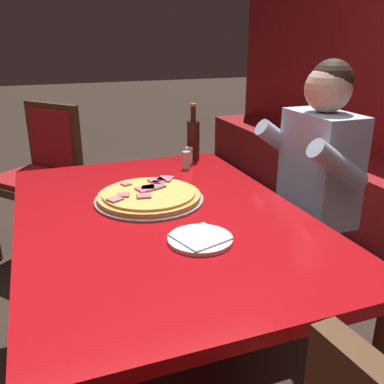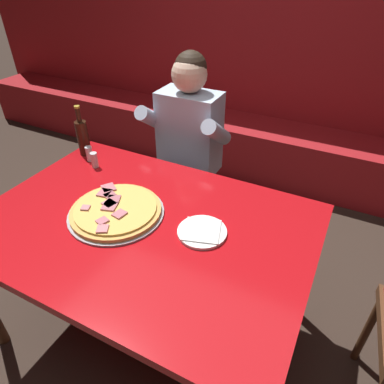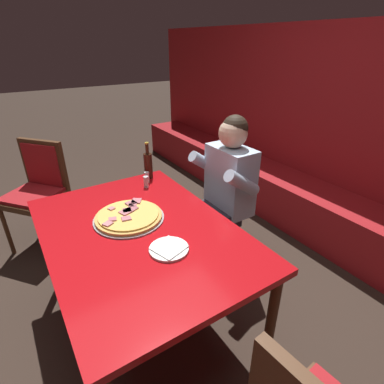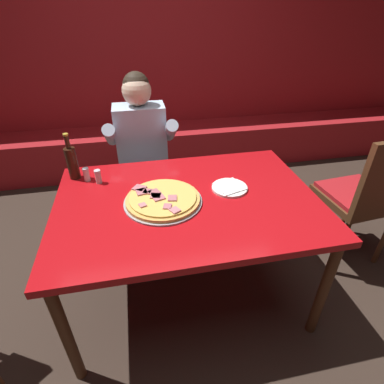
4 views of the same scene
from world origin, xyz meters
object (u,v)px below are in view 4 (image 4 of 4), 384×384
at_px(shaker_oregano, 98,177).
at_px(dining_chair_by_booth, 367,192).
at_px(pizza, 163,199).
at_px(beer_bottle, 72,162).
at_px(shaker_red_pepper_flakes, 87,175).
at_px(plate_white_paper, 230,188).
at_px(main_dining_table, 188,209).
at_px(diner_seated_blue_shirt, 143,152).

xyz_separation_m(shaker_oregano, dining_chair_by_booth, (1.74, -0.22, -0.19)).
bearing_deg(pizza, shaker_oregano, 141.49).
height_order(beer_bottle, dining_chair_by_booth, beer_bottle).
bearing_deg(shaker_red_pepper_flakes, shaker_oregano, -29.99).
relative_size(pizza, plate_white_paper, 2.05).
bearing_deg(pizza, main_dining_table, 2.51).
xyz_separation_m(main_dining_table, beer_bottle, (-0.64, 0.37, 0.18)).
bearing_deg(dining_chair_by_booth, plate_white_paper, -179.90).
xyz_separation_m(main_dining_table, pizza, (-0.14, -0.01, 0.09)).
distance_m(plate_white_paper, shaker_red_pepper_flakes, 0.87).
height_order(shaker_oregano, dining_chair_by_booth, dining_chair_by_booth).
relative_size(plate_white_paper, shaker_red_pepper_flakes, 2.44).
height_order(main_dining_table, beer_bottle, beer_bottle).
bearing_deg(dining_chair_by_booth, beer_bottle, 170.52).
distance_m(main_dining_table, pizza, 0.16).
distance_m(main_dining_table, dining_chair_by_booth, 1.25).
bearing_deg(main_dining_table, beer_bottle, 150.13).
distance_m(pizza, dining_chair_by_booth, 1.39).
distance_m(beer_bottle, dining_chair_by_booth, 1.93).
xyz_separation_m(plate_white_paper, diner_seated_blue_shirt, (-0.47, 0.71, -0.05)).
xyz_separation_m(plate_white_paper, shaker_red_pepper_flakes, (-0.83, 0.27, 0.03)).
distance_m(shaker_red_pepper_flakes, dining_chair_by_booth, 1.84).
distance_m(main_dining_table, diner_seated_blue_shirt, 0.79).
relative_size(shaker_oregano, diner_seated_blue_shirt, 0.07).
height_order(diner_seated_blue_shirt, dining_chair_by_booth, diner_seated_blue_shirt).
bearing_deg(main_dining_table, pizza, -177.49).
bearing_deg(shaker_red_pepper_flakes, dining_chair_by_booth, -8.29).
bearing_deg(beer_bottle, diner_seated_blue_shirt, 41.91).
xyz_separation_m(main_dining_table, diner_seated_blue_shirt, (-0.21, 0.76, 0.02)).
height_order(main_dining_table, plate_white_paper, plate_white_paper).
xyz_separation_m(shaker_red_pepper_flakes, dining_chair_by_booth, (1.81, -0.26, -0.19)).
distance_m(main_dining_table, shaker_oregano, 0.58).
distance_m(main_dining_table, shaker_red_pepper_flakes, 0.66).
relative_size(main_dining_table, diner_seated_blue_shirt, 1.15).
xyz_separation_m(pizza, plate_white_paper, (0.40, 0.06, -0.01)).
distance_m(shaker_red_pepper_flakes, diner_seated_blue_shirt, 0.58).
distance_m(beer_bottle, shaker_oregano, 0.19).
relative_size(plate_white_paper, dining_chair_by_booth, 0.20).
height_order(beer_bottle, diner_seated_blue_shirt, diner_seated_blue_shirt).
bearing_deg(beer_bottle, main_dining_table, -29.87).
height_order(plate_white_paper, beer_bottle, beer_bottle).
height_order(pizza, dining_chair_by_booth, dining_chair_by_booth).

